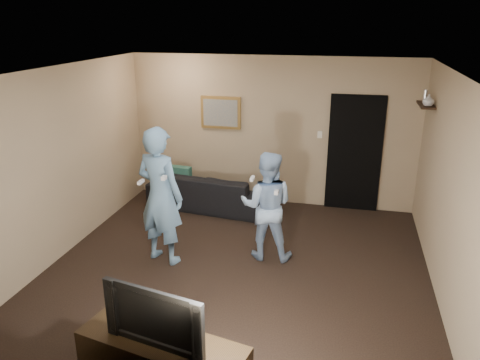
% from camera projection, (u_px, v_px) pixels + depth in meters
% --- Properties ---
extents(ground, '(5.00, 5.00, 0.00)m').
position_uv_depth(ground, '(238.00, 268.00, 6.32)').
color(ground, black).
rests_on(ground, ground).
extents(ceiling, '(5.00, 5.00, 0.04)m').
position_uv_depth(ceiling, '(237.00, 72.00, 5.45)').
color(ceiling, silver).
rests_on(ceiling, wall_back).
extents(wall_back, '(5.00, 0.04, 2.60)m').
position_uv_depth(wall_back, '(271.00, 132.00, 8.18)').
color(wall_back, tan).
rests_on(wall_back, ground).
extents(wall_front, '(5.00, 0.04, 2.60)m').
position_uv_depth(wall_front, '(162.00, 280.00, 3.59)').
color(wall_front, tan).
rests_on(wall_front, ground).
extents(wall_left, '(0.04, 5.00, 2.60)m').
position_uv_depth(wall_left, '(61.00, 163.00, 6.43)').
color(wall_left, tan).
rests_on(wall_left, ground).
extents(wall_right, '(0.04, 5.00, 2.60)m').
position_uv_depth(wall_right, '(450.00, 193.00, 5.35)').
color(wall_right, tan).
rests_on(wall_right, ground).
extents(sofa, '(2.18, 1.06, 0.61)m').
position_uv_depth(sofa, '(210.00, 191.00, 8.23)').
color(sofa, black).
rests_on(sofa, ground).
extents(throw_pillow, '(0.48, 0.19, 0.46)m').
position_uv_depth(throw_pillow, '(179.00, 179.00, 8.29)').
color(throw_pillow, '#17463E').
rests_on(throw_pillow, sofa).
extents(painting_frame, '(0.72, 0.05, 0.57)m').
position_uv_depth(painting_frame, '(221.00, 113.00, 8.25)').
color(painting_frame, olive).
rests_on(painting_frame, wall_back).
extents(painting_canvas, '(0.62, 0.01, 0.47)m').
position_uv_depth(painting_canvas, '(220.00, 113.00, 8.23)').
color(painting_canvas, slate).
rests_on(painting_canvas, painting_frame).
extents(doorway, '(0.90, 0.06, 2.00)m').
position_uv_depth(doorway, '(354.00, 154.00, 7.94)').
color(doorway, black).
rests_on(doorway, ground).
extents(light_switch, '(0.08, 0.02, 0.12)m').
position_uv_depth(light_switch, '(320.00, 135.00, 7.97)').
color(light_switch, silver).
rests_on(light_switch, wall_back).
extents(wall_shelf, '(0.20, 0.60, 0.03)m').
position_uv_depth(wall_shelf, '(426.00, 105.00, 6.79)').
color(wall_shelf, black).
rests_on(wall_shelf, wall_right).
extents(shelf_vase, '(0.19, 0.19, 0.17)m').
position_uv_depth(shelf_vase, '(429.00, 100.00, 6.61)').
color(shelf_vase, '#BBBAC0').
rests_on(shelf_vase, wall_shelf).
extents(shelf_figurine, '(0.06, 0.06, 0.18)m').
position_uv_depth(shelf_figurine, '(425.00, 96.00, 6.92)').
color(shelf_figurine, silver).
rests_on(shelf_figurine, wall_shelf).
extents(television, '(0.98, 0.32, 0.56)m').
position_uv_depth(television, '(160.00, 313.00, 4.01)').
color(television, black).
rests_on(television, tv_console).
extents(wii_player_left, '(0.79, 0.63, 1.89)m').
position_uv_depth(wii_player_left, '(160.00, 196.00, 6.23)').
color(wii_player_left, '#668FB2').
rests_on(wii_player_left, ground).
extents(wii_player_right, '(0.77, 0.61, 1.53)m').
position_uv_depth(wii_player_right, '(267.00, 206.00, 6.38)').
color(wii_player_right, '#95B4D9').
rests_on(wii_player_right, ground).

